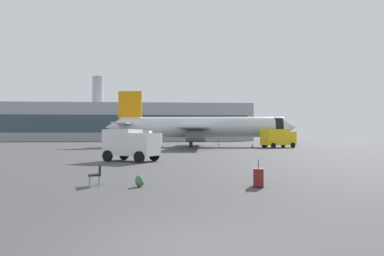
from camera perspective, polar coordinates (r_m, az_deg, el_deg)
ground_plane at (r=5.98m, az=-2.15°, el=-21.62°), size 400.00×400.00×0.00m
airplane_at_gate at (r=57.86m, az=1.55°, el=0.12°), size 35.77×32.31×10.50m
service_truck at (r=51.00m, az=-8.47°, el=-1.95°), size 5.07×3.12×2.90m
fuel_truck at (r=55.82m, az=15.53°, el=-1.70°), size 6.46×4.39×3.20m
cargo_van at (r=25.70m, az=-11.24°, el=-2.79°), size 4.82×3.96×2.60m
safety_cone_near at (r=57.33m, az=11.03°, el=-3.18°), size 0.44×0.44×0.64m
safety_cone_mid at (r=67.95m, az=4.91°, el=-2.89°), size 0.44×0.44×0.73m
rolling_suitcase at (r=13.02m, az=12.12°, el=-8.80°), size 0.56×0.72×1.10m
traveller_backpack at (r=12.89m, az=-9.62°, el=-9.60°), size 0.36×0.40×0.48m
gate_chair at (r=13.58m, az=-17.17°, el=-8.00°), size 0.61×0.61×0.86m
terminal_building at (r=133.67m, az=-11.29°, el=0.95°), size 99.63×24.07×27.06m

